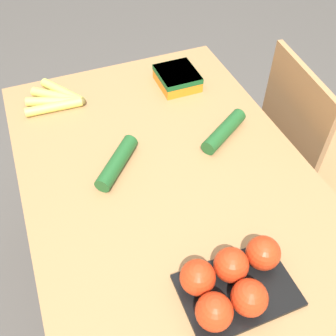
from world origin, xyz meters
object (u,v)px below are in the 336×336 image
(tomato_pack, at_px, (232,282))
(carrot_bag, at_px, (177,77))
(cucumber_far, at_px, (117,162))
(cucumber_near, at_px, (224,131))
(banana_bunch, at_px, (58,99))
(chair, at_px, (308,156))

(tomato_pack, height_order, carrot_bag, tomato_pack)
(cucumber_far, bearing_deg, tomato_pack, 15.79)
(cucumber_near, bearing_deg, banana_bunch, -128.62)
(tomato_pack, relative_size, cucumber_far, 1.46)
(cucumber_near, relative_size, cucumber_far, 1.08)
(banana_bunch, height_order, cucumber_near, cucumber_near)
(chair, bearing_deg, carrot_bag, 62.16)
(chair, height_order, banana_bunch, chair)
(tomato_pack, bearing_deg, chair, 127.46)
(cucumber_near, bearing_deg, cucumber_far, -88.73)
(banana_bunch, distance_m, carrot_bag, 0.43)
(carrot_bag, relative_size, cucumber_far, 0.86)
(carrot_bag, bearing_deg, banana_bunch, -96.89)
(chair, distance_m, banana_bunch, 0.99)
(cucumber_far, bearing_deg, carrot_bag, 134.94)
(cucumber_near, height_order, cucumber_far, same)
(cucumber_near, xyz_separation_m, cucumber_far, (0.01, -0.35, 0.00))
(carrot_bag, bearing_deg, tomato_pack, -13.70)
(banana_bunch, bearing_deg, chair, 68.39)
(tomato_pack, distance_m, cucumber_far, 0.48)
(carrot_bag, height_order, cucumber_near, carrot_bag)
(chair, bearing_deg, tomato_pack, 132.98)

